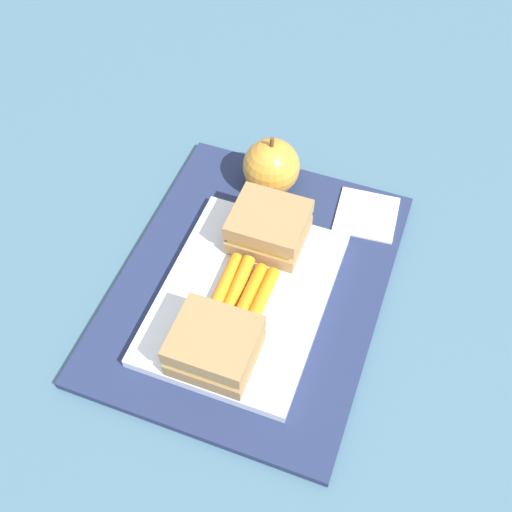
{
  "coord_description": "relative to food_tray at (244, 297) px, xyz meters",
  "views": [
    {
      "loc": [
        -0.36,
        -0.14,
        0.59
      ],
      "look_at": [
        0.01,
        0.0,
        0.04
      ],
      "focal_mm": 44.86,
      "sensor_mm": 36.0,
      "label": 1
    }
  ],
  "objects": [
    {
      "name": "ground_plane",
      "position": [
        0.03,
        0.0,
        -0.02
      ],
      "size": [
        2.4,
        2.4,
        0.0
      ],
      "primitive_type": "plane",
      "color": "#42667A"
    },
    {
      "name": "paper_napkin",
      "position": [
        0.16,
        -0.09,
        -0.0
      ],
      "size": [
        0.08,
        0.08,
        0.0
      ],
      "primitive_type": "cube",
      "rotation": [
        0.0,
        0.0,
        0.08
      ],
      "color": "white",
      "rests_on": "lunchbag_mat"
    },
    {
      "name": "food_tray",
      "position": [
        0.0,
        0.0,
        0.0
      ],
      "size": [
        0.23,
        0.17,
        0.01
      ],
      "primitive_type": "cube",
      "color": "white",
      "rests_on": "lunchbag_mat"
    },
    {
      "name": "carrot_sticks_bundle",
      "position": [
        -0.0,
        0.0,
        0.01
      ],
      "size": [
        0.08,
        0.06,
        0.02
      ],
      "color": "orange",
      "rests_on": "food_tray"
    },
    {
      "name": "apple",
      "position": [
        0.16,
        0.03,
        0.03
      ],
      "size": [
        0.07,
        0.07,
        0.08
      ],
      "color": "gold",
      "rests_on": "lunchbag_mat"
    },
    {
      "name": "lunchbag_mat",
      "position": [
        0.03,
        0.0,
        -0.01
      ],
      "size": [
        0.36,
        0.28,
        0.01
      ],
      "primitive_type": "cube",
      "color": "navy",
      "rests_on": "ground_plane"
    },
    {
      "name": "sandwich_half_left",
      "position": [
        -0.08,
        0.0,
        0.03
      ],
      "size": [
        0.07,
        0.08,
        0.04
      ],
      "color": "#9E7A4C",
      "rests_on": "food_tray"
    },
    {
      "name": "sandwich_half_right",
      "position": [
        0.08,
        0.0,
        0.03
      ],
      "size": [
        0.07,
        0.08,
        0.04
      ],
      "color": "#9E7A4C",
      "rests_on": "food_tray"
    }
  ]
}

